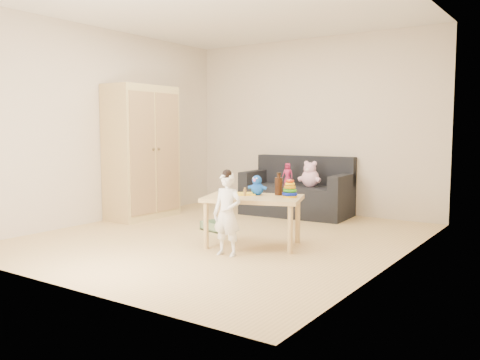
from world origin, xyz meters
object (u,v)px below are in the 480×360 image
Objects in this scene: wardrobe at (142,152)px; play_table at (253,221)px; toddler at (227,215)px; sofa at (296,200)px.

wardrobe reaches higher than play_table.
play_table is at bearing 86.96° from toddler.
sofa is at bearing 39.12° from wardrobe.
toddler reaches higher than play_table.
toddler is (0.55, -2.50, 0.19)m from sofa.
sofa is 2.07m from play_table.
wardrobe is 1.82× the size of play_table.
wardrobe is at bearing 149.25° from toddler.
wardrobe is 2.28× the size of toddler.
play_table is 1.25× the size of toddler.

